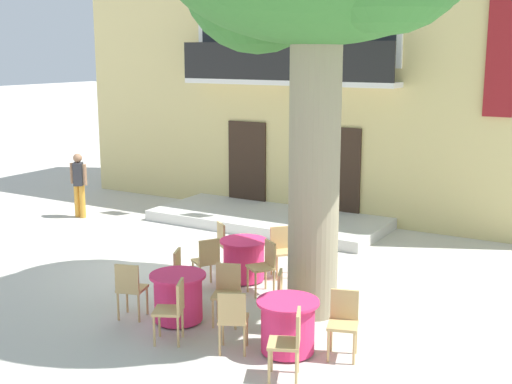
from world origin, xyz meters
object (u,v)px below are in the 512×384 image
object	(u,v)px
cafe_chair_near_tree_2	(173,307)
cafe_table_middle	(288,326)
cafe_chair_front_2	(226,242)
pedestrian_near_entrance	(79,182)
cafe_chair_middle_1	(233,317)
cafe_chair_near_tree_1	(130,287)
cafe_table_front	(244,260)
cafe_chair_near_tree_3	(227,290)
cafe_chair_near_tree_0	(184,273)
cafe_table_near_tree	(178,297)
cafe_chair_front_3	(207,259)
cafe_chair_middle_2	(290,340)
cafe_chair_front_0	(265,264)
cafe_chair_middle_3	(343,319)
cafe_chair_middle_0	(287,297)
cafe_chair_front_1	(282,248)

from	to	relation	value
cafe_chair_near_tree_2	cafe_table_middle	bearing A→B (deg)	18.33
cafe_chair_front_2	pedestrian_near_entrance	bearing A→B (deg)	163.79
cafe_table_middle	cafe_chair_middle_1	xyz separation A→B (m)	(-0.64, -0.40, 0.14)
cafe_chair_near_tree_1	pedestrian_near_entrance	size ratio (longest dim) A/B	0.56
cafe_chair_near_tree_2	cafe_table_front	xyz separation A→B (m)	(-0.53, 2.77, -0.14)
cafe_chair_near_tree_3	cafe_chair_near_tree_0	bearing A→B (deg)	163.63
cafe_table_near_tree	cafe_chair_near_tree_3	distance (m)	0.77
cafe_table_front	cafe_table_middle	bearing A→B (deg)	-47.05
pedestrian_near_entrance	cafe_chair_front_3	bearing A→B (deg)	-24.95
cafe_chair_middle_2	cafe_chair_front_3	bearing A→B (deg)	141.53
cafe_chair_front_0	cafe_chair_middle_1	bearing A→B (deg)	-70.57
cafe_chair_middle_3	cafe_chair_front_2	bearing A→B (deg)	145.51
cafe_chair_middle_1	cafe_table_middle	bearing A→B (deg)	32.04
cafe_chair_middle_3	cafe_chair_front_0	bearing A→B (deg)	143.61
cafe_chair_middle_0	cafe_chair_front_3	size ratio (longest dim) A/B	1.00
cafe_chair_near_tree_0	cafe_chair_middle_2	size ratio (longest dim) A/B	1.00
cafe_chair_front_3	cafe_chair_middle_3	bearing A→B (deg)	-22.16
cafe_table_near_tree	cafe_chair_middle_0	distance (m)	1.69
cafe_chair_near_tree_3	cafe_table_middle	distance (m)	1.38
cafe_chair_middle_3	cafe_chair_front_3	bearing A→B (deg)	157.84
cafe_chair_near_tree_1	cafe_chair_front_3	bearing A→B (deg)	82.70
cafe_chair_near_tree_2	pedestrian_near_entrance	distance (m)	8.10
cafe_chair_near_tree_0	cafe_chair_middle_1	xyz separation A→B (m)	(1.70, -1.17, 0.00)
cafe_chair_near_tree_0	cafe_table_front	bearing A→B (deg)	80.57
cafe_chair_near_tree_0	cafe_chair_front_1	world-z (taller)	same
cafe_table_middle	cafe_chair_middle_1	world-z (taller)	cafe_chair_middle_1
cafe_chair_near_tree_0	cafe_chair_near_tree_2	distance (m)	1.51
cafe_chair_middle_3	cafe_chair_near_tree_2	bearing A→B (deg)	-159.97
cafe_chair_near_tree_0	cafe_chair_middle_0	size ratio (longest dim) A/B	1.00
cafe_table_near_tree	cafe_chair_near_tree_3	size ratio (longest dim) A/B	0.95
cafe_chair_near_tree_1	pedestrian_near_entrance	world-z (taller)	pedestrian_near_entrance
cafe_chair_near_tree_1	cafe_chair_front_1	world-z (taller)	same
cafe_table_near_tree	cafe_chair_front_2	xyz separation A→B (m)	(-0.77, 2.53, 0.14)
cafe_chair_front_1	cafe_chair_front_0	bearing A→B (deg)	-78.54
cafe_chair_middle_0	cafe_chair_front_0	distance (m)	1.62
cafe_table_middle	cafe_chair_near_tree_2	bearing A→B (deg)	-161.67
cafe_chair_near_tree_0	cafe_chair_near_tree_3	distance (m)	1.09
cafe_chair_front_2	cafe_chair_near_tree_0	bearing A→B (deg)	-78.24
cafe_chair_near_tree_0	cafe_table_near_tree	bearing A→B (deg)	-59.99
cafe_table_near_tree	cafe_chair_near_tree_1	distance (m)	0.77
cafe_chair_middle_2	cafe_chair_front_1	xyz separation A→B (m)	(-2.01, 3.50, 0.00)
cafe_chair_near_tree_0	cafe_chair_middle_1	size ratio (longest dim) A/B	1.00
cafe_chair_middle_3	cafe_table_front	xyz separation A→B (m)	(-2.78, 1.95, -0.14)
cafe_chair_front_0	cafe_table_front	bearing A→B (deg)	150.09
cafe_chair_near_tree_2	cafe_chair_front_2	size ratio (longest dim) A/B	1.00
cafe_chair_middle_3	cafe_table_middle	bearing A→B (deg)	-156.26
cafe_table_middle	cafe_chair_middle_3	xyz separation A→B (m)	(0.69, 0.30, 0.14)
pedestrian_near_entrance	cafe_chair_front_2	bearing A→B (deg)	-16.21
cafe_chair_near_tree_0	cafe_chair_front_0	xyz separation A→B (m)	(0.90, 1.10, 0.00)
cafe_chair_near_tree_2	cafe_chair_middle_2	world-z (taller)	same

